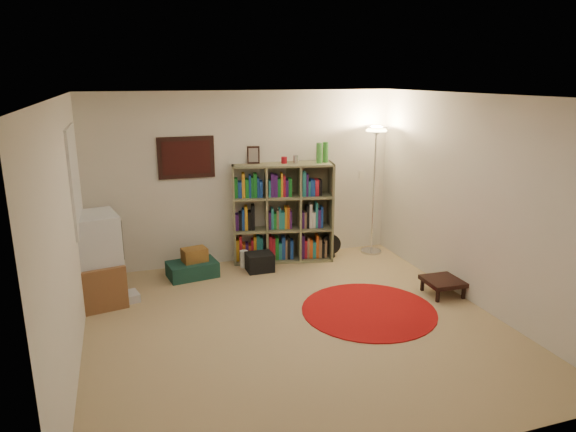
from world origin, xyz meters
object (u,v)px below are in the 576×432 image
Objects in this scene: tv_stand at (97,260)px; side_table at (443,282)px; suitcase at (192,269)px; floor_lamp at (376,148)px; floor_fan at (330,246)px; bookshelf at (281,214)px.

tv_stand is 2.35× the size of side_table.
tv_stand reaches higher than suitcase.
floor_fan is at bearing 179.97° from floor_lamp.
bookshelf is 1.59× the size of tv_stand.
side_table is at bearing -38.79° from bookshelf.
tv_stand reaches higher than side_table.
floor_lamp is at bearing 6.44° from bookshelf.
tv_stand is (-3.32, -0.59, 0.35)m from floor_fan.
bookshelf is 4.87× the size of floor_fan.
tv_stand is at bearing -171.66° from floor_lamp.
side_table is at bearing -26.88° from tv_stand.
floor_fan is 0.51× the size of suitcase.
bookshelf reaches higher than side_table.
side_table is (0.81, -1.76, -0.01)m from floor_fan.
suitcase is 1.51× the size of side_table.
floor_fan is (0.74, -0.14, -0.53)m from bookshelf.
side_table is (1.55, -1.89, -0.54)m from bookshelf.
floor_lamp reaches higher than side_table.
floor_fan is 2.13m from suitcase.
bookshelf is at bearing 174.57° from floor_lamp.
bookshelf is 2.51m from side_table.
floor_lamp reaches higher than suitcase.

